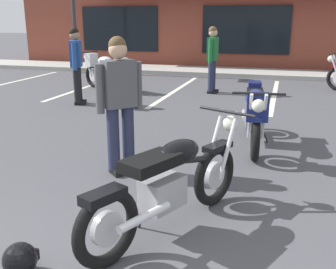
{
  "coord_description": "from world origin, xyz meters",
  "views": [
    {
      "loc": [
        1.52,
        -1.28,
        1.88
      ],
      "look_at": [
        0.24,
        3.09,
        0.55
      ],
      "focal_mm": 42.9,
      "sensor_mm": 36.0,
      "label": 1
    }
  ],
  "objects_px": {
    "motorcycle_silver_naked": "(107,70)",
    "person_by_back_row": "(76,62)",
    "person_in_shorts_foreground": "(212,56)",
    "motorcycle_black_cruiser": "(255,113)",
    "helmet_on_pavement": "(20,259)",
    "person_in_black_shirt": "(119,98)",
    "motorcycle_foreground_classic": "(170,183)"
  },
  "relations": [
    {
      "from": "motorcycle_silver_naked",
      "to": "person_by_back_row",
      "type": "distance_m",
      "value": 1.94
    },
    {
      "from": "person_by_back_row",
      "to": "person_in_shorts_foreground",
      "type": "bearing_deg",
      "value": 40.37
    },
    {
      "from": "motorcycle_silver_naked",
      "to": "person_in_shorts_foreground",
      "type": "distance_m",
      "value": 2.83
    },
    {
      "from": "person_by_back_row",
      "to": "motorcycle_black_cruiser",
      "type": "bearing_deg",
      "value": -27.3
    },
    {
      "from": "person_in_shorts_foreground",
      "to": "helmet_on_pavement",
      "type": "xyz_separation_m",
      "value": [
        0.01,
        -7.98,
        -0.82
      ]
    },
    {
      "from": "person_in_black_shirt",
      "to": "person_in_shorts_foreground",
      "type": "distance_m",
      "value": 5.8
    },
    {
      "from": "motorcycle_foreground_classic",
      "to": "person_by_back_row",
      "type": "relative_size",
      "value": 1.17
    },
    {
      "from": "motorcycle_silver_naked",
      "to": "helmet_on_pavement",
      "type": "bearing_deg",
      "value": -70.0
    },
    {
      "from": "motorcycle_black_cruiser",
      "to": "motorcycle_silver_naked",
      "type": "distance_m",
      "value": 5.78
    },
    {
      "from": "motorcycle_foreground_classic",
      "to": "motorcycle_silver_naked",
      "type": "relative_size",
      "value": 1.01
    },
    {
      "from": "motorcycle_foreground_classic",
      "to": "helmet_on_pavement",
      "type": "height_order",
      "value": "motorcycle_foreground_classic"
    },
    {
      "from": "person_in_black_shirt",
      "to": "person_by_back_row",
      "type": "xyz_separation_m",
      "value": [
        -2.54,
        3.57,
        0.0
      ]
    },
    {
      "from": "motorcycle_foreground_classic",
      "to": "person_in_black_shirt",
      "type": "relative_size",
      "value": 1.17
    },
    {
      "from": "motorcycle_black_cruiser",
      "to": "person_in_black_shirt",
      "type": "height_order",
      "value": "person_in_black_shirt"
    },
    {
      "from": "person_in_black_shirt",
      "to": "person_in_shorts_foreground",
      "type": "relative_size",
      "value": 1.0
    },
    {
      "from": "person_in_shorts_foreground",
      "to": "motorcycle_silver_naked",
      "type": "bearing_deg",
      "value": -173.03
    },
    {
      "from": "person_in_black_shirt",
      "to": "helmet_on_pavement",
      "type": "xyz_separation_m",
      "value": [
        0.09,
        -2.18,
        -0.82
      ]
    },
    {
      "from": "person_by_back_row",
      "to": "motorcycle_silver_naked",
      "type": "bearing_deg",
      "value": 94.73
    },
    {
      "from": "motorcycle_foreground_classic",
      "to": "person_in_shorts_foreground",
      "type": "relative_size",
      "value": 1.17
    },
    {
      "from": "motorcycle_silver_naked",
      "to": "helmet_on_pavement",
      "type": "height_order",
      "value": "motorcycle_silver_naked"
    },
    {
      "from": "motorcycle_foreground_classic",
      "to": "helmet_on_pavement",
      "type": "distance_m",
      "value": 1.36
    },
    {
      "from": "motorcycle_foreground_classic",
      "to": "person_in_shorts_foreground",
      "type": "xyz_separation_m",
      "value": [
        -0.9,
        7.01,
        0.49
      ]
    },
    {
      "from": "person_by_back_row",
      "to": "helmet_on_pavement",
      "type": "xyz_separation_m",
      "value": [
        2.63,
        -5.75,
        -0.82
      ]
    },
    {
      "from": "motorcycle_foreground_classic",
      "to": "person_in_shorts_foreground",
      "type": "distance_m",
      "value": 7.08
    },
    {
      "from": "person_in_black_shirt",
      "to": "motorcycle_black_cruiser",
      "type": "bearing_deg",
      "value": 44.76
    },
    {
      "from": "motorcycle_silver_naked",
      "to": "person_in_shorts_foreground",
      "type": "height_order",
      "value": "person_in_shorts_foreground"
    },
    {
      "from": "person_in_shorts_foreground",
      "to": "person_by_back_row",
      "type": "bearing_deg",
      "value": -139.63
    },
    {
      "from": "person_in_black_shirt",
      "to": "person_by_back_row",
      "type": "bearing_deg",
      "value": 125.39
    },
    {
      "from": "motorcycle_black_cruiser",
      "to": "person_by_back_row",
      "type": "distance_m",
      "value": 4.57
    },
    {
      "from": "helmet_on_pavement",
      "to": "motorcycle_foreground_classic",
      "type": "bearing_deg",
      "value": 47.26
    },
    {
      "from": "motorcycle_foreground_classic",
      "to": "motorcycle_black_cruiser",
      "type": "xyz_separation_m",
      "value": [
        0.52,
        2.7,
        0.07
      ]
    },
    {
      "from": "motorcycle_silver_naked",
      "to": "person_in_black_shirt",
      "type": "xyz_separation_m",
      "value": [
        2.7,
        -5.46,
        0.42
      ]
    }
  ]
}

